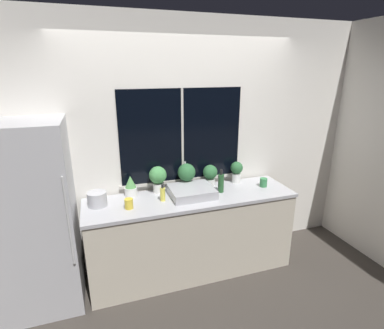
# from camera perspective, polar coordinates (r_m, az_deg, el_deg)

# --- Properties ---
(ground_plane) EXTENTS (14.00, 14.00, 0.00)m
(ground_plane) POSITION_cam_1_polar(r_m,az_deg,el_deg) (3.39, 1.64, -22.06)
(ground_plane) COLOR #38332D
(wall_back) EXTENTS (8.00, 0.09, 2.70)m
(wall_back) POSITION_cam_1_polar(r_m,az_deg,el_deg) (3.32, -2.02, 3.49)
(wall_back) COLOR silver
(wall_back) RESTS_ON ground_plane
(wall_right) EXTENTS (0.06, 7.00, 2.70)m
(wall_right) POSITION_cam_1_polar(r_m,az_deg,el_deg) (5.04, 19.04, 7.48)
(wall_right) COLOR silver
(wall_right) RESTS_ON ground_plane
(counter) EXTENTS (2.20, 0.61, 0.90)m
(counter) POSITION_cam_1_polar(r_m,az_deg,el_deg) (3.35, -0.04, -13.11)
(counter) COLOR beige
(counter) RESTS_ON ground_plane
(refrigerator) EXTENTS (0.70, 0.71, 1.77)m
(refrigerator) POSITION_cam_1_polar(r_m,az_deg,el_deg) (3.10, -27.86, -9.00)
(refrigerator) COLOR #B7B7BC
(refrigerator) RESTS_ON ground_plane
(sink) EXTENTS (0.45, 0.45, 0.30)m
(sink) POSITION_cam_1_polar(r_m,az_deg,el_deg) (3.15, -0.11, -5.13)
(sink) COLOR #ADADB2
(sink) RESTS_ON counter
(potted_plant_far_left) EXTENTS (0.13, 0.13, 0.22)m
(potted_plant_far_left) POSITION_cam_1_polar(r_m,az_deg,el_deg) (3.19, -11.60, -4.11)
(potted_plant_far_left) COLOR white
(potted_plant_far_left) RESTS_ON counter
(potted_plant_left) EXTENTS (0.19, 0.19, 0.29)m
(potted_plant_left) POSITION_cam_1_polar(r_m,az_deg,el_deg) (3.20, -6.52, -2.39)
(potted_plant_left) COLOR white
(potted_plant_left) RESTS_ON counter
(potted_plant_center) EXTENTS (0.20, 0.20, 0.29)m
(potted_plant_center) POSITION_cam_1_polar(r_m,az_deg,el_deg) (3.28, -1.04, -1.85)
(potted_plant_center) COLOR white
(potted_plant_center) RESTS_ON counter
(potted_plant_right) EXTENTS (0.16, 0.16, 0.24)m
(potted_plant_right) POSITION_cam_1_polar(r_m,az_deg,el_deg) (3.38, 3.47, -1.81)
(potted_plant_right) COLOR white
(potted_plant_right) RESTS_ON counter
(potted_plant_far_right) EXTENTS (0.14, 0.14, 0.25)m
(potted_plant_far_right) POSITION_cam_1_polar(r_m,az_deg,el_deg) (3.51, 8.48, -1.13)
(potted_plant_far_right) COLOR white
(potted_plant_far_right) RESTS_ON counter
(soap_bottle) EXTENTS (0.05, 0.05, 0.17)m
(soap_bottle) POSITION_cam_1_polar(r_m,az_deg,el_deg) (3.03, -5.61, -5.60)
(soap_bottle) COLOR #DBD14C
(soap_bottle) RESTS_ON counter
(bottle_tall) EXTENTS (0.06, 0.06, 0.26)m
(bottle_tall) POSITION_cam_1_polar(r_m,az_deg,el_deg) (3.23, 5.54, -3.46)
(bottle_tall) COLOR #235128
(bottle_tall) RESTS_ON counter
(mug_green) EXTENTS (0.08, 0.08, 0.10)m
(mug_green) POSITION_cam_1_polar(r_m,az_deg,el_deg) (3.47, 13.45, -3.34)
(mug_green) COLOR #38844C
(mug_green) RESTS_ON counter
(mug_yellow) EXTENTS (0.08, 0.08, 0.10)m
(mug_yellow) POSITION_cam_1_polar(r_m,az_deg,el_deg) (2.93, -11.94, -7.30)
(mug_yellow) COLOR gold
(mug_yellow) RESTS_ON counter
(kettle) EXTENTS (0.18, 0.18, 0.16)m
(kettle) POSITION_cam_1_polar(r_m,az_deg,el_deg) (3.05, -17.61, -6.19)
(kettle) COLOR #B2B2B7
(kettle) RESTS_ON counter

